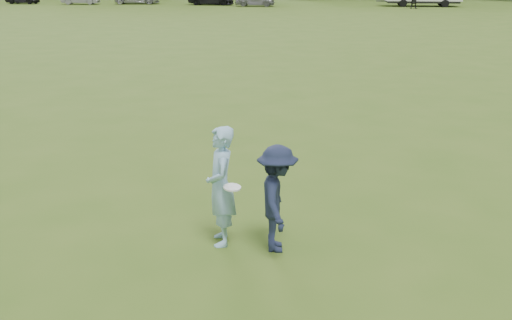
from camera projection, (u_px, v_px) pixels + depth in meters
The scene contains 4 objects.
ground at pixel (270, 253), 9.21m from camera, with size 200.00×200.00×0.00m, color #3A5818.
thrower at pixel (221, 186), 9.29m from camera, with size 0.70×0.46×1.91m, color #8BBAD7.
defender at pixel (277, 199), 9.11m from camera, with size 1.09×0.62×1.68m, color #192038.
disc_in_play at pixel (232, 187), 9.05m from camera, with size 0.28×0.28×0.06m.
Camera 1 is at (0.72, -8.29, 4.21)m, focal length 42.00 mm.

